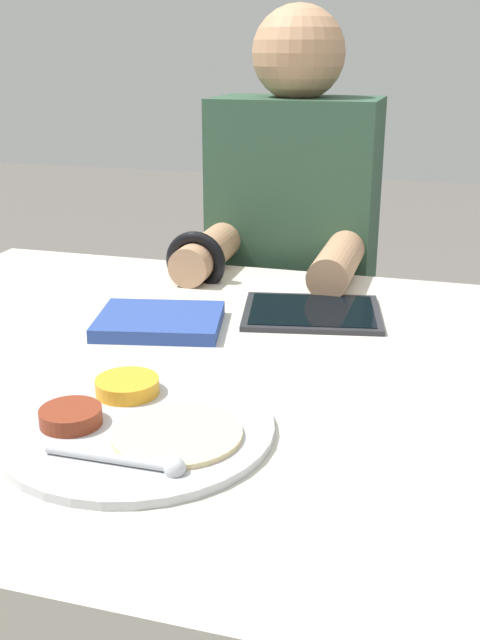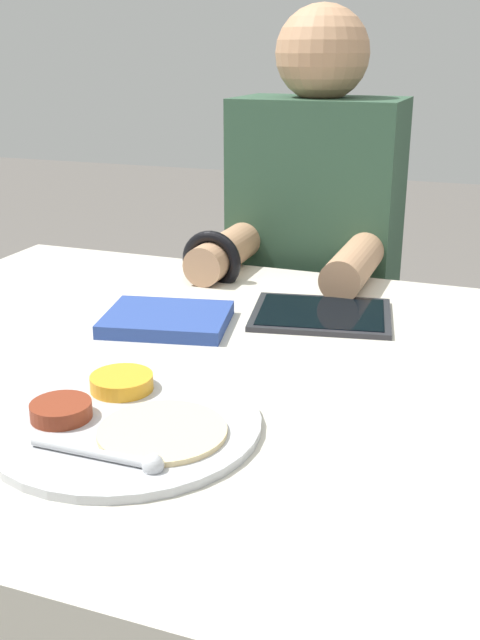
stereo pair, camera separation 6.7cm
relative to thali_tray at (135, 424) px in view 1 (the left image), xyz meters
name	(u,v)px [view 1 (the left image)]	position (x,y,z in m)	size (l,w,h in m)	color
dining_table	(187,585)	(-0.02, 0.20, -0.37)	(1.08, 0.91, 0.73)	beige
thali_tray	(135,424)	(0.00, 0.00, 0.00)	(0.30, 0.30, 0.03)	#B7BABF
red_notebook	(160,322)	(-0.09, 0.30, 0.00)	(0.21, 0.18, 0.02)	silver
tablet_device	(312,312)	(0.11, 0.42, 0.00)	(0.24, 0.20, 0.01)	#28282D
person_diner	(291,324)	(0.00, 0.80, -0.17)	(0.34, 0.42, 1.20)	black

